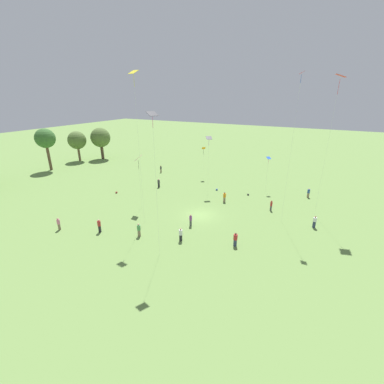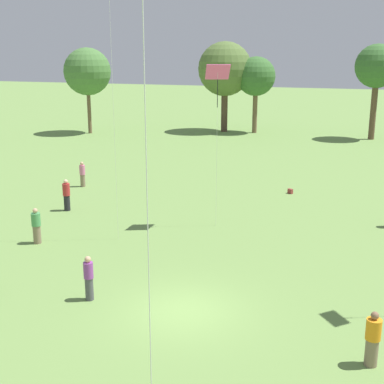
{
  "view_description": "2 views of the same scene",
  "coord_description": "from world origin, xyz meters",
  "px_view_note": "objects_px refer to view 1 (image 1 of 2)",
  "views": [
    {
      "loc": [
        -31.32,
        -15.02,
        17.0
      ],
      "look_at": [
        -1.12,
        0.79,
        3.95
      ],
      "focal_mm": 24.0,
      "sensor_mm": 36.0,
      "label": 1
    },
    {
      "loc": [
        6.0,
        -16.4,
        9.07
      ],
      "look_at": [
        -0.88,
        3.51,
        3.47
      ],
      "focal_mm": 50.0,
      "sensor_mm": 36.0,
      "label": 2
    }
  ],
  "objects_px": {
    "person_4": "(315,222)",
    "person_6": "(99,226)",
    "kite_2": "(299,91)",
    "picnic_bag_1": "(217,190)",
    "person_8": "(271,205)",
    "picnic_bag_2": "(116,192)",
    "kite_0": "(153,122)",
    "person_11": "(161,169)",
    "kite_3": "(268,159)",
    "kite_4": "(209,140)",
    "person_10": "(308,193)",
    "picnic_bag_0": "(248,195)",
    "person_1": "(139,230)",
    "person_2": "(159,183)",
    "person_5": "(191,220)",
    "kite_5": "(204,149)",
    "person_0": "(59,224)",
    "person_7": "(224,197)",
    "person_3": "(235,239)",
    "kite_7": "(138,159)",
    "person_9": "(181,235)",
    "kite_6": "(340,82)",
    "kite_1": "(134,82)"
  },
  "relations": [
    {
      "from": "person_4",
      "to": "person_6",
      "type": "xyz_separation_m",
      "value": [
        -14.42,
        24.85,
        0.08
      ]
    },
    {
      "from": "person_4",
      "to": "kite_2",
      "type": "bearing_deg",
      "value": 8.19
    },
    {
      "from": "person_1",
      "to": "person_2",
      "type": "distance_m",
      "value": 18.39
    },
    {
      "from": "picnic_bag_2",
      "to": "person_5",
      "type": "bearing_deg",
      "value": -104.69
    },
    {
      "from": "person_4",
      "to": "kite_5",
      "type": "height_order",
      "value": "kite_5"
    },
    {
      "from": "kite_2",
      "to": "kite_7",
      "type": "height_order",
      "value": "kite_2"
    },
    {
      "from": "person_0",
      "to": "kite_5",
      "type": "distance_m",
      "value": 31.26
    },
    {
      "from": "kite_7",
      "to": "person_4",
      "type": "bearing_deg",
      "value": 124.85
    },
    {
      "from": "person_8",
      "to": "picnic_bag_2",
      "type": "bearing_deg",
      "value": -9.58
    },
    {
      "from": "person_11",
      "to": "kite_6",
      "type": "height_order",
      "value": "kite_6"
    },
    {
      "from": "kite_7",
      "to": "person_11",
      "type": "bearing_deg",
      "value": -132.4
    },
    {
      "from": "kite_0",
      "to": "person_10",
      "type": "bearing_deg",
      "value": 43.44
    },
    {
      "from": "person_7",
      "to": "person_8",
      "type": "distance_m",
      "value": 7.64
    },
    {
      "from": "person_7",
      "to": "kite_2",
      "type": "relative_size",
      "value": 0.09
    },
    {
      "from": "person_10",
      "to": "person_11",
      "type": "height_order",
      "value": "person_10"
    },
    {
      "from": "person_5",
      "to": "kite_5",
      "type": "bearing_deg",
      "value": -140.49
    },
    {
      "from": "kite_3",
      "to": "person_4",
      "type": "bearing_deg",
      "value": -53.63
    },
    {
      "from": "kite_2",
      "to": "picnic_bag_1",
      "type": "distance_m",
      "value": 22.77
    },
    {
      "from": "person_9",
      "to": "picnic_bag_2",
      "type": "xyz_separation_m",
      "value": [
        8.63,
        18.58,
        -0.7
      ]
    },
    {
      "from": "kite_3",
      "to": "kite_4",
      "type": "height_order",
      "value": "kite_4"
    },
    {
      "from": "person_1",
      "to": "kite_7",
      "type": "xyz_separation_m",
      "value": [
        7.42,
        5.42,
        6.97
      ]
    },
    {
      "from": "person_0",
      "to": "person_7",
      "type": "relative_size",
      "value": 1.0
    },
    {
      "from": "person_9",
      "to": "kite_7",
      "type": "relative_size",
      "value": 0.21
    },
    {
      "from": "person_5",
      "to": "kite_6",
      "type": "distance_m",
      "value": 25.78
    },
    {
      "from": "person_9",
      "to": "kite_4",
      "type": "height_order",
      "value": "kite_4"
    },
    {
      "from": "person_4",
      "to": "person_7",
      "type": "xyz_separation_m",
      "value": [
        2.67,
        13.98,
        0.01
      ]
    },
    {
      "from": "person_0",
      "to": "picnic_bag_0",
      "type": "distance_m",
      "value": 30.49
    },
    {
      "from": "person_10",
      "to": "kite_7",
      "type": "distance_m",
      "value": 29.61
    },
    {
      "from": "picnic_bag_2",
      "to": "person_6",
      "type": "bearing_deg",
      "value": -145.39
    },
    {
      "from": "person_5",
      "to": "person_2",
      "type": "bearing_deg",
      "value": -111.92
    },
    {
      "from": "person_4",
      "to": "person_11",
      "type": "distance_m",
      "value": 35.4
    },
    {
      "from": "picnic_bag_2",
      "to": "person_3",
      "type": "bearing_deg",
      "value": -104.85
    },
    {
      "from": "person_1",
      "to": "person_5",
      "type": "distance_m",
      "value": 7.1
    },
    {
      "from": "person_1",
      "to": "kite_0",
      "type": "distance_m",
      "value": 14.57
    },
    {
      "from": "person_4",
      "to": "person_10",
      "type": "distance_m",
      "value": 11.52
    },
    {
      "from": "kite_2",
      "to": "picnic_bag_1",
      "type": "bearing_deg",
      "value": -89.25
    },
    {
      "from": "person_0",
      "to": "person_1",
      "type": "height_order",
      "value": "person_1"
    },
    {
      "from": "person_1",
      "to": "person_9",
      "type": "bearing_deg",
      "value": -141.68
    },
    {
      "from": "person_6",
      "to": "picnic_bag_0",
      "type": "height_order",
      "value": "person_6"
    },
    {
      "from": "person_10",
      "to": "kite_1",
      "type": "relative_size",
      "value": 0.09
    },
    {
      "from": "person_7",
      "to": "picnic_bag_2",
      "type": "bearing_deg",
      "value": -121.73
    },
    {
      "from": "person_1",
      "to": "person_11",
      "type": "distance_m",
      "value": 28.5
    },
    {
      "from": "picnic_bag_0",
      "to": "picnic_bag_1",
      "type": "xyz_separation_m",
      "value": [
        -0.25,
        5.95,
        0.0
      ]
    },
    {
      "from": "kite_1",
      "to": "kite_7",
      "type": "relative_size",
      "value": 2.33
    },
    {
      "from": "person_0",
      "to": "person_4",
      "type": "xyz_separation_m",
      "value": [
        16.46,
        -30.13,
        -0.02
      ]
    },
    {
      "from": "person_4",
      "to": "kite_5",
      "type": "distance_m",
      "value": 27.24
    },
    {
      "from": "person_2",
      "to": "person_5",
      "type": "distance_m",
      "value": 16.88
    },
    {
      "from": "person_1",
      "to": "person_4",
      "type": "height_order",
      "value": "person_1"
    },
    {
      "from": "kite_0",
      "to": "person_11",
      "type": "bearing_deg",
      "value": 104.16
    },
    {
      "from": "person_11",
      "to": "kite_0",
      "type": "height_order",
      "value": "kite_0"
    }
  ]
}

